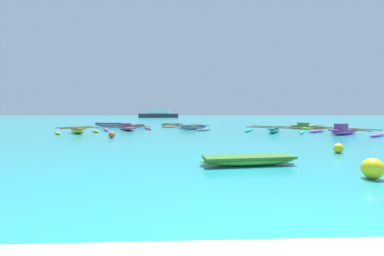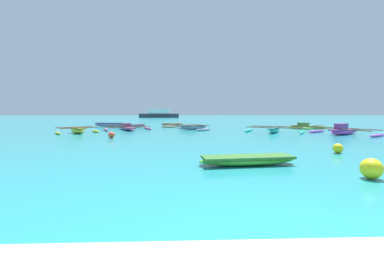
% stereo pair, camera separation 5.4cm
% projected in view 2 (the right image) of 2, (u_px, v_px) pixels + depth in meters
% --- Properties ---
extents(moored_boat_0, '(5.21, 4.56, 0.48)m').
position_uv_depth(moored_boat_0, '(274.00, 130.00, 21.10)').
color(moored_boat_0, '#26C5B7').
rests_on(moored_boat_0, ground_plane).
extents(moored_boat_1, '(2.89, 2.57, 0.32)m').
position_uv_depth(moored_boat_1, '(132.00, 126.00, 27.95)').
color(moored_boat_1, '#8360A8').
rests_on(moored_boat_1, ground_plane).
extents(moored_boat_2, '(3.26, 1.20, 0.30)m').
position_uv_depth(moored_boat_2, '(248.00, 160.00, 8.24)').
color(moored_boat_2, green).
rests_on(moored_boat_2, ground_plane).
extents(moored_boat_3, '(4.32, 5.10, 0.85)m').
position_uv_depth(moored_boat_3, '(344.00, 131.00, 19.11)').
color(moored_boat_3, '#BD4FC7').
rests_on(moored_boat_3, ground_plane).
extents(moored_boat_4, '(4.84, 4.17, 0.63)m').
position_uv_depth(moored_boat_4, '(127.00, 128.00, 24.01)').
color(moored_boat_4, '#B65B97').
rests_on(moored_boat_4, ground_plane).
extents(moored_boat_5, '(3.27, 3.07, 0.50)m').
position_uv_depth(moored_boat_5, '(77.00, 130.00, 20.21)').
color(moored_boat_5, yellow).
rests_on(moored_boat_5, ground_plane).
extents(moored_boat_6, '(2.66, 3.80, 0.44)m').
position_uv_depth(moored_boat_6, '(172.00, 125.00, 29.18)').
color(moored_boat_6, tan).
rests_on(moored_boat_6, ground_plane).
extents(moored_boat_7, '(3.16, 4.26, 0.48)m').
position_uv_depth(moored_boat_7, '(193.00, 127.00, 24.46)').
color(moored_boat_7, '#768DA3').
rests_on(moored_boat_7, ground_plane).
extents(moored_boat_8, '(4.32, 4.22, 0.59)m').
position_uv_depth(moored_boat_8, '(307.00, 126.00, 26.24)').
color(moored_boat_8, '#8CC246').
rests_on(moored_boat_8, ground_plane).
extents(moored_boat_9, '(3.78, 1.59, 0.48)m').
position_uv_depth(moored_boat_9, '(109.00, 124.00, 28.96)').
color(moored_boat_9, '#787AAB').
rests_on(moored_boat_9, ground_plane).
extents(mooring_buoy_0, '(0.53, 0.53, 0.53)m').
position_uv_depth(mooring_buoy_0, '(371.00, 169.00, 6.53)').
color(mooring_buoy_0, yellow).
rests_on(mooring_buoy_0, ground_plane).
extents(mooring_buoy_1, '(0.40, 0.40, 0.40)m').
position_uv_depth(mooring_buoy_1, '(338.00, 148.00, 10.56)').
color(mooring_buoy_1, yellow).
rests_on(mooring_buoy_1, ground_plane).
extents(mooring_buoy_2, '(0.42, 0.42, 0.42)m').
position_uv_depth(mooring_buoy_2, '(111.00, 135.00, 16.65)').
color(mooring_buoy_2, '#E54C2D').
rests_on(mooring_buoy_2, ground_plane).
extents(distant_ferry, '(11.46, 2.52, 2.52)m').
position_uv_depth(distant_ferry, '(159.00, 114.00, 74.99)').
color(distant_ferry, '#2D333D').
rests_on(distant_ferry, ground_plane).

